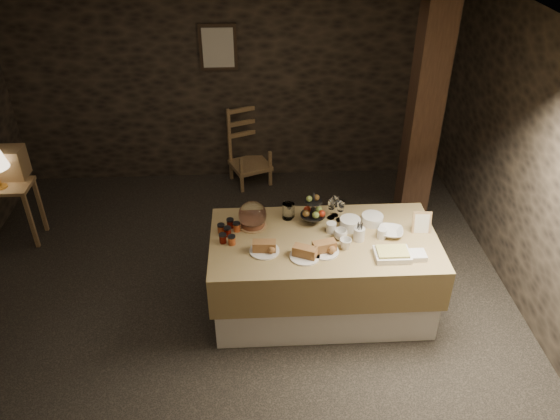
{
  "coord_description": "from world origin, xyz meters",
  "views": [
    {
      "loc": [
        0.25,
        -4.04,
        3.69
      ],
      "look_at": [
        0.47,
        0.2,
        0.9
      ],
      "focal_mm": 35.0,
      "sensor_mm": 36.0,
      "label": 1
    }
  ],
  "objects_px": {
    "console_table": "(2,195)",
    "timber_column": "(422,128)",
    "chair": "(250,150)",
    "wine_rack": "(5,163)",
    "fruit_stand": "(313,211)",
    "buffet_table": "(323,268)"
  },
  "relations": [
    {
      "from": "chair",
      "to": "timber_column",
      "type": "height_order",
      "value": "timber_column"
    },
    {
      "from": "timber_column",
      "to": "chair",
      "type": "bearing_deg",
      "value": 144.63
    },
    {
      "from": "wine_rack",
      "to": "chair",
      "type": "relative_size",
      "value": 0.54
    },
    {
      "from": "wine_rack",
      "to": "chair",
      "type": "distance_m",
      "value": 2.87
    },
    {
      "from": "console_table",
      "to": "fruit_stand",
      "type": "xyz_separation_m",
      "value": [
        3.27,
        -1.02,
        0.35
      ]
    },
    {
      "from": "wine_rack",
      "to": "timber_column",
      "type": "bearing_deg",
      "value": -3.08
    },
    {
      "from": "console_table",
      "to": "wine_rack",
      "type": "height_order",
      "value": "wine_rack"
    },
    {
      "from": "console_table",
      "to": "timber_column",
      "type": "height_order",
      "value": "timber_column"
    },
    {
      "from": "wine_rack",
      "to": "fruit_stand",
      "type": "bearing_deg",
      "value": -20.38
    },
    {
      "from": "buffet_table",
      "to": "fruit_stand",
      "type": "xyz_separation_m",
      "value": [
        -0.07,
        0.25,
        0.47
      ]
    },
    {
      "from": "console_table",
      "to": "timber_column",
      "type": "bearing_deg",
      "value": -0.75
    },
    {
      "from": "wine_rack",
      "to": "fruit_stand",
      "type": "relative_size",
      "value": 1.28
    },
    {
      "from": "buffet_table",
      "to": "wine_rack",
      "type": "height_order",
      "value": "wine_rack"
    },
    {
      "from": "buffet_table",
      "to": "wine_rack",
      "type": "xyz_separation_m",
      "value": [
        -3.3,
        1.45,
        0.42
      ]
    },
    {
      "from": "buffet_table",
      "to": "fruit_stand",
      "type": "relative_size",
      "value": 6.23
    },
    {
      "from": "wine_rack",
      "to": "timber_column",
      "type": "height_order",
      "value": "timber_column"
    },
    {
      "from": "console_table",
      "to": "chair",
      "type": "distance_m",
      "value": 2.95
    },
    {
      "from": "console_table",
      "to": "fruit_stand",
      "type": "bearing_deg",
      "value": -17.26
    },
    {
      "from": "chair",
      "to": "fruit_stand",
      "type": "relative_size",
      "value": 2.38
    },
    {
      "from": "chair",
      "to": "fruit_stand",
      "type": "height_order",
      "value": "fruit_stand"
    },
    {
      "from": "buffet_table",
      "to": "chair",
      "type": "relative_size",
      "value": 2.62
    },
    {
      "from": "chair",
      "to": "timber_column",
      "type": "relative_size",
      "value": 0.3
    }
  ]
}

